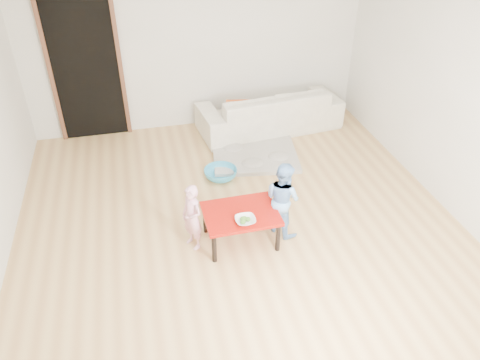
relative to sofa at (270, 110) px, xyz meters
name	(u,v)px	position (x,y,z in m)	size (l,w,h in m)	color
floor	(236,216)	(-1.01, -2.05, -0.32)	(5.00, 5.00, 0.01)	tan
back_wall	(196,43)	(-1.01, 0.45, 0.98)	(5.00, 0.02, 2.60)	white
right_wall	(450,94)	(1.49, -2.05, 0.98)	(0.02, 5.00, 2.60)	white
doorway	(86,70)	(-2.61, 0.43, 0.71)	(1.02, 0.08, 2.11)	brown
sofa	(270,110)	(0.00, 0.00, 0.00)	(2.17, 0.85, 0.63)	white
cushion	(241,108)	(-0.50, -0.16, 0.16)	(0.43, 0.38, 0.11)	orange
red_table	(241,227)	(-1.06, -2.48, -0.12)	(0.79, 0.59, 0.39)	#9B1008
bowl	(245,220)	(-1.05, -2.65, 0.10)	(0.21, 0.21, 0.05)	white
broccoli	(245,220)	(-1.05, -2.65, 0.11)	(0.12, 0.12, 0.06)	#2D5919
child_pink	(192,218)	(-1.57, -2.43, 0.06)	(0.28, 0.18, 0.76)	pink
child_blue	(283,198)	(-0.57, -2.40, 0.12)	(0.43, 0.33, 0.88)	#5B8FD3
basin	(221,174)	(-1.02, -1.21, -0.25)	(0.44, 0.44, 0.14)	#3399C1
blanket	(255,155)	(-0.44, -0.80, -0.29)	(1.17, 0.98, 0.06)	#A59E92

